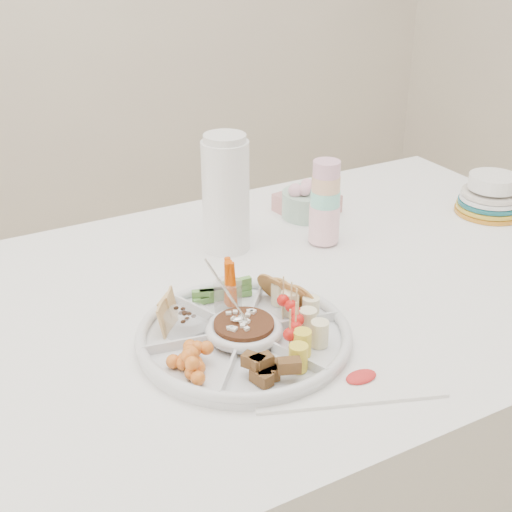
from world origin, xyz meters
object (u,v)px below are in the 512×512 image
dining_table (293,424)px  plate_stack (492,193)px  party_tray (244,333)px  thermos (226,192)px

dining_table → plate_stack: (0.62, 0.07, 0.43)m
party_tray → plate_stack: bearing=15.1°
dining_table → plate_stack: bearing=6.7°
dining_table → thermos: (-0.05, 0.22, 0.52)m
party_tray → thermos: thermos is taller
thermos → party_tray: bearing=-112.4°
dining_table → party_tray: size_ratio=4.00×
dining_table → thermos: size_ratio=5.57×
thermos → dining_table: bearing=-76.0°
dining_table → party_tray: (-0.21, -0.15, 0.40)m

